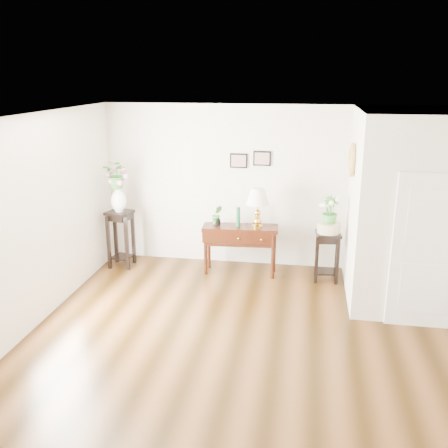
% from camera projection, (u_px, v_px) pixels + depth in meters
% --- Properties ---
extents(floor, '(6.00, 5.50, 0.02)m').
position_uv_depth(floor, '(258.00, 341.00, 6.37)').
color(floor, '#573416').
rests_on(floor, ground).
extents(ceiling, '(6.00, 5.50, 0.02)m').
position_uv_depth(ceiling, '(263.00, 118.00, 5.56)').
color(ceiling, white).
rests_on(ceiling, ground).
extents(wall_back, '(6.00, 0.02, 2.80)m').
position_uv_depth(wall_back, '(276.00, 188.00, 8.56)').
color(wall_back, silver).
rests_on(wall_back, ground).
extents(wall_front, '(6.00, 0.02, 2.80)m').
position_uv_depth(wall_front, '(221.00, 363.00, 3.37)').
color(wall_front, silver).
rests_on(wall_front, ground).
extents(wall_left, '(0.02, 5.50, 2.80)m').
position_uv_depth(wall_left, '(29.00, 225.00, 6.44)').
color(wall_left, silver).
rests_on(wall_left, ground).
extents(partition, '(1.80, 1.95, 2.80)m').
position_uv_depth(partition, '(415.00, 207.00, 7.30)').
color(partition, silver).
rests_on(partition, floor).
extents(door, '(0.90, 0.05, 2.10)m').
position_uv_depth(door, '(427.00, 253.00, 6.46)').
color(door, white).
rests_on(door, floor).
extents(art_print_left, '(0.30, 0.02, 0.25)m').
position_uv_depth(art_print_left, '(239.00, 161.00, 8.51)').
color(art_print_left, black).
rests_on(art_print_left, wall_back).
extents(art_print_right, '(0.30, 0.02, 0.25)m').
position_uv_depth(art_print_right, '(262.00, 158.00, 8.44)').
color(art_print_right, black).
rests_on(art_print_right, wall_back).
extents(wall_ornament, '(0.07, 0.51, 0.51)m').
position_uv_depth(wall_ornament, '(352.00, 160.00, 7.38)').
color(wall_ornament, '#AA9045').
rests_on(wall_ornament, partition).
extents(console_table, '(1.28, 0.51, 0.84)m').
position_uv_depth(console_table, '(240.00, 250.00, 8.44)').
color(console_table, black).
rests_on(console_table, floor).
extents(table_lamp, '(0.38, 0.38, 0.67)m').
position_uv_depth(table_lamp, '(258.00, 207.00, 8.17)').
color(table_lamp, gold).
rests_on(table_lamp, console_table).
extents(green_vase, '(0.08, 0.08, 0.33)m').
position_uv_depth(green_vase, '(238.00, 216.00, 8.27)').
color(green_vase, '#144C30').
rests_on(green_vase, console_table).
extents(potted_plant, '(0.22, 0.20, 0.33)m').
position_uv_depth(potted_plant, '(217.00, 216.00, 8.33)').
color(potted_plant, '#3C8434').
rests_on(potted_plant, console_table).
extents(plant_stand_a, '(0.47, 0.47, 1.00)m').
position_uv_depth(plant_stand_a, '(121.00, 239.00, 8.74)').
color(plant_stand_a, black).
rests_on(plant_stand_a, floor).
extents(porcelain_vase, '(0.34, 0.34, 0.45)m').
position_uv_depth(porcelain_vase, '(118.00, 199.00, 8.53)').
color(porcelain_vase, white).
rests_on(porcelain_vase, plant_stand_a).
extents(lily_arrangement, '(0.53, 0.49, 0.49)m').
position_uv_depth(lily_arrangement, '(117.00, 174.00, 8.40)').
color(lily_arrangement, '#3C8434').
rests_on(lily_arrangement, porcelain_vase).
extents(plant_stand_b, '(0.43, 0.43, 0.82)m').
position_uv_depth(plant_stand_b, '(327.00, 256.00, 8.16)').
color(plant_stand_b, black).
rests_on(plant_stand_b, floor).
extents(ceramic_bowl, '(0.49, 0.49, 0.16)m').
position_uv_depth(ceramic_bowl, '(329.00, 228.00, 8.01)').
color(ceramic_bowl, '#BCAB95').
rests_on(ceramic_bowl, plant_stand_b).
extents(narcissus, '(0.35, 0.35, 0.47)m').
position_uv_depth(narcissus, '(330.00, 211.00, 7.93)').
color(narcissus, '#3C8434').
rests_on(narcissus, ceramic_bowl).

